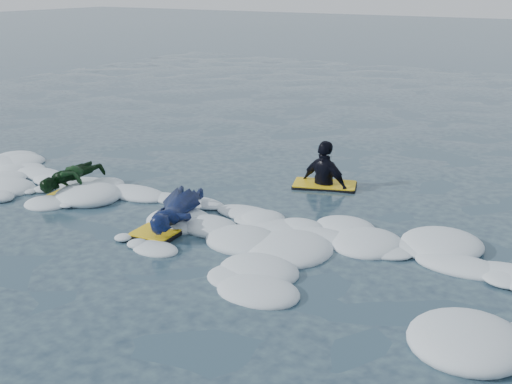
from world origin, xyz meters
TOP-DOWN VIEW (x-y plane):
  - ground at (0.00, 0.00)m, footprint 120.00×120.00m
  - foam_band at (0.00, 1.03)m, footprint 12.00×3.10m
  - prone_woman_unit at (0.16, 0.74)m, footprint 1.26×1.91m
  - prone_child_unit at (-2.42, 1.02)m, footprint 0.70×1.31m
  - waiting_rider_unit at (1.30, 3.71)m, footprint 1.31×1.00m

SIDE VIEW (x-z plane):
  - ground at x=0.00m, z-range 0.00..0.00m
  - foam_band at x=0.00m, z-range -0.15..0.15m
  - waiting_rider_unit at x=1.30m, z-range -0.85..0.90m
  - prone_woman_unit at x=0.16m, z-range 0.01..0.48m
  - prone_child_unit at x=-2.42m, z-range 0.01..0.51m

